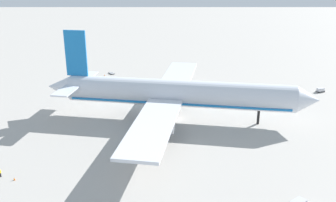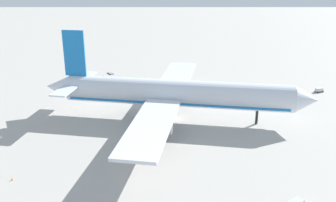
{
  "view_description": "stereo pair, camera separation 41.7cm",
  "coord_description": "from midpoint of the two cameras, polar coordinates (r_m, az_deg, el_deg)",
  "views": [
    {
      "loc": [
        -2.95,
        -94.97,
        39.48
      ],
      "look_at": [
        -2.8,
        -1.26,
        5.67
      ],
      "focal_mm": 39.96,
      "sensor_mm": 36.0,
      "label": 1
    },
    {
      "loc": [
        -2.54,
        -94.96,
        39.48
      ],
      "look_at": [
        -2.8,
        -1.26,
        5.67
      ],
      "focal_mm": 39.96,
      "sensor_mm": 36.0,
      "label": 2
    }
  ],
  "objects": [
    {
      "name": "traffic_cone_0",
      "position": [
        80.68,
        -22.4,
        -10.9
      ],
      "size": [
        0.36,
        0.36,
        0.55
      ],
      "primitive_type": "cone",
      "color": "orange",
      "rests_on": "ground"
    },
    {
      "name": "baggage_cart_1",
      "position": [
        134.47,
        22.29,
        1.57
      ],
      "size": [
        3.5,
        2.19,
        1.34
      ],
      "color": "#595B60",
      "rests_on": "ground"
    },
    {
      "name": "ground_plane",
      "position": [
        102.88,
        1.68,
        -2.74
      ],
      "size": [
        600.0,
        600.0,
        0.0
      ],
      "primitive_type": "plane",
      "color": "#ADA8A0"
    },
    {
      "name": "baggage_cart_0",
      "position": [
        147.76,
        -8.53,
        4.23
      ],
      "size": [
        2.86,
        3.37,
        0.4
      ],
      "color": "gray",
      "rests_on": "ground"
    },
    {
      "name": "traffic_cone_3",
      "position": [
        145.29,
        -9.62,
        3.9
      ],
      "size": [
        0.36,
        0.36,
        0.55
      ],
      "primitive_type": "cone",
      "color": "orange",
      "rests_on": "ground"
    },
    {
      "name": "traffic_cone_1",
      "position": [
        134.47,
        -13.77,
        2.3
      ],
      "size": [
        0.36,
        0.36,
        0.55
      ],
      "primitive_type": "cone",
      "color": "orange",
      "rests_on": "ground"
    },
    {
      "name": "airliner",
      "position": [
        100.49,
        1.04,
        1.14
      ],
      "size": [
        73.68,
        73.83,
        23.56
      ],
      "color": "silver",
      "rests_on": "ground"
    }
  ]
}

